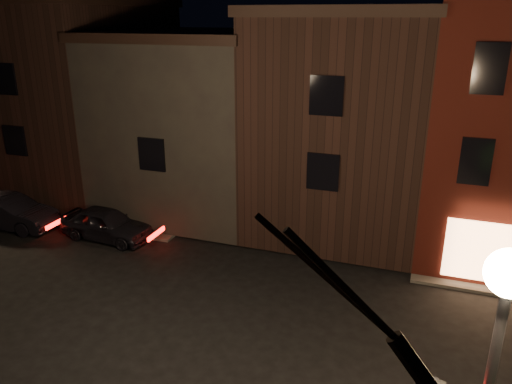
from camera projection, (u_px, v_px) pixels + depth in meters
ground at (231, 332)px, 15.31m from camera, size 120.00×120.00×0.00m
sidewalk_far_left at (94, 138)px, 39.41m from camera, size 30.00×30.00×0.12m
corner_building at (512, 119)px, 19.35m from camera, size 6.50×8.50×10.50m
row_building_a at (349, 117)px, 22.52m from camera, size 7.30×10.30×9.40m
row_building_b at (204, 118)px, 25.01m from camera, size 7.80×10.30×8.40m
row_building_c at (82, 95)px, 27.07m from camera, size 7.30×10.30×9.90m
street_lamp_near at (495, 352)px, 6.28m from camera, size 0.60×0.60×6.48m
parked_car_a at (106, 224)px, 21.49m from camera, size 4.19×1.89×1.40m
parked_car_b at (9, 212)px, 22.61m from camera, size 4.59×1.73×1.50m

